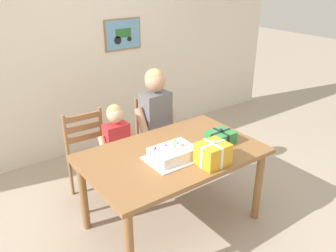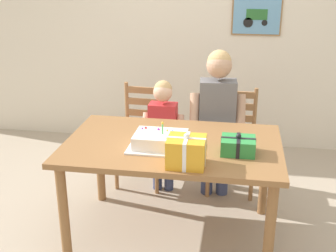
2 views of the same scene
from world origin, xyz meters
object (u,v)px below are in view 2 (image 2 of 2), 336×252
(dining_table, at_px, (173,154))
(child_older, at_px, (217,110))
(gift_box_red_large, at_px, (238,145))
(gift_box_beside_cake, at_px, (186,152))
(birthday_cake, at_px, (161,141))
(chair_left, at_px, (143,134))
(child_younger, at_px, (163,126))
(chair_right, at_px, (232,140))

(dining_table, relative_size, child_older, 1.18)
(gift_box_red_large, bearing_deg, child_older, 103.28)
(gift_box_red_large, bearing_deg, gift_box_beside_cake, -142.92)
(gift_box_beside_cake, xyz_separation_m, child_older, (0.14, 1.03, -0.06))
(birthday_cake, xyz_separation_m, chair_left, (-0.34, 0.93, -0.34))
(gift_box_red_large, relative_size, child_younger, 0.23)
(child_younger, bearing_deg, chair_left, 144.72)
(chair_left, xyz_separation_m, child_younger, (0.22, -0.16, 0.16))
(gift_box_beside_cake, xyz_separation_m, chair_right, (0.27, 1.18, -0.38))
(child_older, bearing_deg, chair_left, 167.16)
(dining_table, relative_size, gift_box_red_large, 6.64)
(dining_table, distance_m, birthday_cake, 0.18)
(chair_left, bearing_deg, gift_box_red_large, -47.00)
(child_younger, bearing_deg, birthday_cake, -81.15)
(gift_box_beside_cake, bearing_deg, dining_table, 112.30)
(gift_box_beside_cake, distance_m, chair_right, 1.27)
(chair_right, bearing_deg, gift_box_red_large, -86.99)
(gift_box_beside_cake, height_order, child_older, child_older)
(dining_table, height_order, child_older, child_older)
(birthday_cake, xyz_separation_m, chair_right, (0.48, 0.93, -0.34))
(gift_box_red_large, distance_m, chair_right, 1.00)
(gift_box_beside_cake, height_order, chair_right, gift_box_beside_cake)
(gift_box_red_large, xyz_separation_m, child_younger, (-0.65, 0.78, -0.19))
(gift_box_beside_cake, relative_size, child_younger, 0.24)
(gift_box_red_large, distance_m, child_younger, 1.04)
(birthday_cake, bearing_deg, child_older, 65.66)
(dining_table, relative_size, chair_left, 1.68)
(birthday_cake, bearing_deg, gift_box_red_large, -1.03)
(dining_table, xyz_separation_m, chair_left, (-0.41, 0.84, -0.20))
(dining_table, distance_m, child_older, 0.75)
(chair_left, bearing_deg, chair_right, 0.00)
(gift_box_red_large, relative_size, chair_right, 0.25)
(birthday_cake, bearing_deg, child_younger, 98.85)
(gift_box_beside_cake, bearing_deg, child_older, 82.37)
(birthday_cake, bearing_deg, gift_box_beside_cake, -50.01)
(birthday_cake, height_order, gift_box_beside_cake, gift_box_beside_cake)
(chair_right, xyz_separation_m, child_older, (-0.14, -0.16, 0.33))
(gift_box_red_large, height_order, chair_right, chair_right)
(chair_left, relative_size, chair_right, 1.00)
(chair_left, bearing_deg, child_older, -12.84)
(gift_box_beside_cake, height_order, child_younger, child_younger)
(dining_table, xyz_separation_m, child_older, (0.28, 0.68, 0.13))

